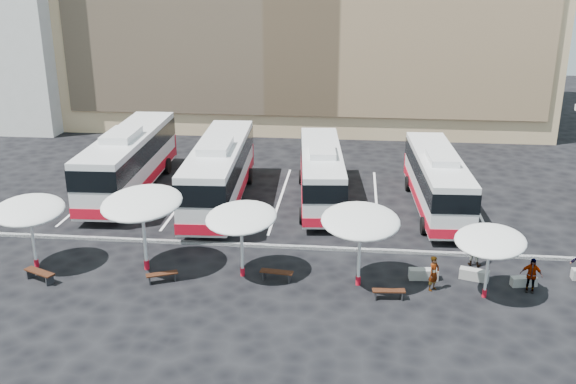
# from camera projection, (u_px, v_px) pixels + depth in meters

# --- Properties ---
(ground) EXTENTS (120.00, 120.00, 0.00)m
(ground) POSITION_uv_depth(u_px,v_px,m) (263.00, 251.00, 32.91)
(ground) COLOR black
(ground) RESTS_ON ground
(apartment_block) EXTENTS (14.00, 14.00, 18.00)m
(apartment_block) POSITION_uv_depth(u_px,v_px,m) (3.00, 22.00, 58.93)
(apartment_block) COLOR silver
(apartment_block) RESTS_ON ground
(curb_divider) EXTENTS (34.00, 0.25, 0.15)m
(curb_divider) POSITION_uv_depth(u_px,v_px,m) (264.00, 246.00, 33.35)
(curb_divider) COLOR black
(curb_divider) RESTS_ON ground
(bay_lines) EXTENTS (24.15, 12.00, 0.01)m
(bay_lines) POSITION_uv_depth(u_px,v_px,m) (280.00, 198.00, 40.41)
(bay_lines) COLOR white
(bay_lines) RESTS_ON ground
(bus_0) EXTENTS (3.46, 13.45, 4.24)m
(bus_0) POSITION_uv_depth(u_px,v_px,m) (129.00, 159.00, 41.04)
(bus_0) COLOR silver
(bus_0) RESTS_ON ground
(bus_1) EXTENTS (3.53, 13.20, 4.15)m
(bus_1) POSITION_uv_depth(u_px,v_px,m) (219.00, 170.00, 38.88)
(bus_1) COLOR silver
(bus_1) RESTS_ON ground
(bus_2) EXTENTS (3.46, 11.67, 3.65)m
(bus_2) POSITION_uv_depth(u_px,v_px,m) (321.00, 172.00, 39.42)
(bus_2) COLOR silver
(bus_2) RESTS_ON ground
(bus_3) EXTENTS (3.11, 11.75, 3.70)m
(bus_3) POSITION_uv_depth(u_px,v_px,m) (437.00, 179.00, 37.97)
(bus_3) COLOR silver
(bus_3) RESTS_ON ground
(sunshade_0) EXTENTS (4.22, 4.24, 3.47)m
(sunshade_0) POSITION_uv_depth(u_px,v_px,m) (29.00, 210.00, 30.19)
(sunshade_0) COLOR silver
(sunshade_0) RESTS_ON ground
(sunshade_1) EXTENTS (4.67, 4.70, 3.99)m
(sunshade_1) POSITION_uv_depth(u_px,v_px,m) (142.00, 203.00, 29.82)
(sunshade_1) COLOR silver
(sunshade_1) RESTS_ON ground
(sunshade_2) EXTENTS (4.17, 4.19, 3.46)m
(sunshade_2) POSITION_uv_depth(u_px,v_px,m) (241.00, 218.00, 29.31)
(sunshade_2) COLOR silver
(sunshade_2) RESTS_ON ground
(sunshade_3) EXTENTS (3.92, 3.96, 3.70)m
(sunshade_3) POSITION_uv_depth(u_px,v_px,m) (361.00, 221.00, 28.38)
(sunshade_3) COLOR silver
(sunshade_3) RESTS_ON ground
(sunshade_4) EXTENTS (3.97, 3.99, 3.17)m
(sunshade_4) POSITION_uv_depth(u_px,v_px,m) (490.00, 241.00, 27.44)
(sunshade_4) COLOR silver
(sunshade_4) RESTS_ON ground
(wood_bench_0) EXTENTS (1.68, 1.09, 0.51)m
(wood_bench_0) POSITION_uv_depth(u_px,v_px,m) (40.00, 274.00, 29.62)
(wood_bench_0) COLOR black
(wood_bench_0) RESTS_ON ground
(wood_bench_1) EXTENTS (1.48, 0.94, 0.44)m
(wood_bench_1) POSITION_uv_depth(u_px,v_px,m) (162.00, 275.00, 29.56)
(wood_bench_1) COLOR black
(wood_bench_1) RESTS_ON ground
(wood_bench_2) EXTENTS (1.58, 0.60, 0.47)m
(wood_bench_2) POSITION_uv_depth(u_px,v_px,m) (277.00, 273.00, 29.71)
(wood_bench_2) COLOR black
(wood_bench_2) RESTS_ON ground
(wood_bench_3) EXTENTS (1.46, 0.49, 0.44)m
(wood_bench_3) POSITION_uv_depth(u_px,v_px,m) (389.00, 292.00, 28.04)
(wood_bench_3) COLOR black
(wood_bench_3) RESTS_ON ground
(conc_bench_0) EXTENTS (1.37, 0.54, 0.50)m
(conc_bench_0) POSITION_uv_depth(u_px,v_px,m) (423.00, 274.00, 29.88)
(conc_bench_0) COLOR gray
(conc_bench_0) RESTS_ON ground
(conc_bench_1) EXTENTS (1.40, 0.82, 0.50)m
(conc_bench_1) POSITION_uv_depth(u_px,v_px,m) (474.00, 275.00, 29.83)
(conc_bench_1) COLOR gray
(conc_bench_1) RESTS_ON ground
(conc_bench_2) EXTENTS (1.23, 0.62, 0.44)m
(conc_bench_2) POSITION_uv_depth(u_px,v_px,m) (524.00, 281.00, 29.26)
(conc_bench_2) COLOR gray
(conc_bench_2) RESTS_ON ground
(passenger_0) EXTENTS (0.69, 0.70, 1.63)m
(passenger_0) POSITION_uv_depth(u_px,v_px,m) (434.00, 273.00, 28.69)
(passenger_0) COLOR black
(passenger_0) RESTS_ON ground
(passenger_1) EXTENTS (0.99, 0.89, 1.68)m
(passenger_1) POSITION_uv_depth(u_px,v_px,m) (474.00, 249.00, 31.08)
(passenger_1) COLOR black
(passenger_1) RESTS_ON ground
(passenger_2) EXTENTS (1.03, 0.63, 1.63)m
(passenger_2) POSITION_uv_depth(u_px,v_px,m) (531.00, 275.00, 28.53)
(passenger_2) COLOR black
(passenger_2) RESTS_ON ground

